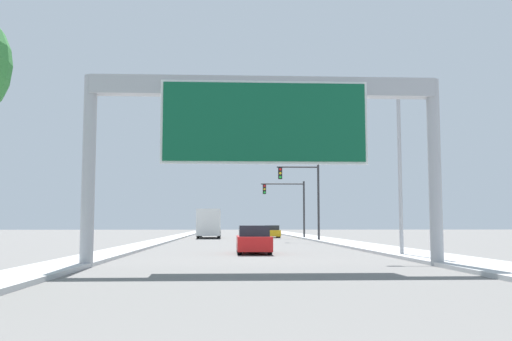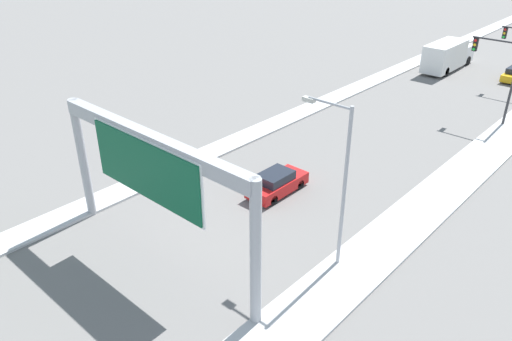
{
  "view_description": "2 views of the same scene",
  "coord_description": "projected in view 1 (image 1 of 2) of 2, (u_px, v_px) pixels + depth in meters",
  "views": [
    {
      "loc": [
        -1.29,
        -3.04,
        1.56
      ],
      "look_at": [
        0.0,
        24.47,
        4.14
      ],
      "focal_mm": 40.0,
      "sensor_mm": 36.0,
      "label": 1
    },
    {
      "loc": [
        17.21,
        6.12,
        15.85
      ],
      "look_at": [
        -0.31,
        25.51,
        2.08
      ],
      "focal_mm": 35.0,
      "sensor_mm": 36.0,
      "label": 2
    }
  ],
  "objects": [
    {
      "name": "sidewalk_right",
      "position": [
        311.0,
        237.0,
        62.98
      ],
      "size": [
        3.0,
        120.0,
        0.15
      ],
      "color": "#B8B8B8",
      "rests_on": "ground"
    },
    {
      "name": "median_strip_left",
      "position": [
        175.0,
        237.0,
        62.28
      ],
      "size": [
        2.0,
        120.0,
        0.15
      ],
      "color": "#B8B8B8",
      "rests_on": "ground"
    },
    {
      "name": "sign_gantry",
      "position": [
        264.0,
        120.0,
        21.22
      ],
      "size": [
        13.38,
        0.73,
        7.05
      ],
      "color": "#9EA0A5",
      "rests_on": "ground"
    },
    {
      "name": "car_far_right",
      "position": [
        254.0,
        240.0,
        29.96
      ],
      "size": [
        1.75,
        4.21,
        1.47
      ],
      "color": "red",
      "rests_on": "ground"
    },
    {
      "name": "car_mid_right",
      "position": [
        271.0,
        232.0,
        64.41
      ],
      "size": [
        1.74,
        4.77,
        1.39
      ],
      "color": "gold",
      "rests_on": "ground"
    },
    {
      "name": "truck_box_primary",
      "position": [
        209.0,
        223.0,
        62.92
      ],
      "size": [
        2.44,
        8.85,
        3.13
      ],
      "color": "white",
      "rests_on": "ground"
    },
    {
      "name": "traffic_light_near_intersection",
      "position": [
        306.0,
        190.0,
        51.37
      ],
      "size": [
        3.86,
        0.32,
        6.97
      ],
      "color": "#2D2D30",
      "rests_on": "ground"
    },
    {
      "name": "traffic_light_mid_block",
      "position": [
        290.0,
        199.0,
        61.26
      ],
      "size": [
        4.74,
        0.32,
        6.14
      ],
      "color": "#2D2D30",
      "rests_on": "ground"
    },
    {
      "name": "street_lamp_right",
      "position": [
        393.0,
        152.0,
        27.26
      ],
      "size": [
        2.67,
        0.28,
        8.42
      ],
      "color": "#9EA0A5",
      "rests_on": "ground"
    }
  ]
}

